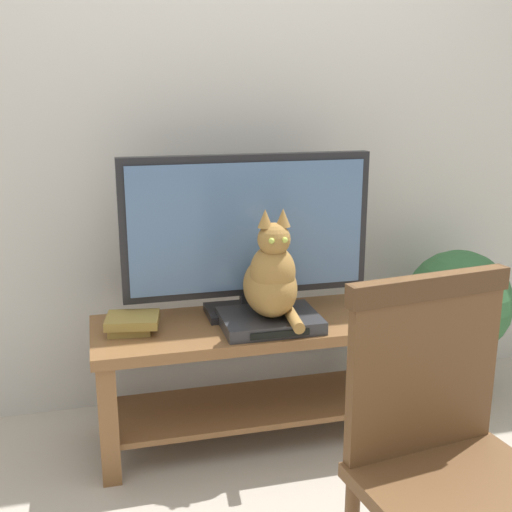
# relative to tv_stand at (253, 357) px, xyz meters

# --- Properties ---
(back_wall) EXTENTS (7.00, 0.12, 2.80)m
(back_wall) POSITION_rel_tv_stand_xyz_m (-0.02, 0.49, 1.04)
(back_wall) COLOR beige
(back_wall) RESTS_ON ground
(tv_stand) EXTENTS (1.29, 0.47, 0.52)m
(tv_stand) POSITION_rel_tv_stand_xyz_m (0.00, 0.00, 0.00)
(tv_stand) COLOR brown
(tv_stand) RESTS_ON ground
(tv) EXTENTS (1.02, 0.20, 0.66)m
(tv) POSITION_rel_tv_stand_xyz_m (0.00, 0.09, 0.51)
(tv) COLOR black
(tv) RESTS_ON tv_stand
(media_box) EXTENTS (0.38, 0.30, 0.05)m
(media_box) POSITION_rel_tv_stand_xyz_m (0.05, -0.07, 0.18)
(media_box) COLOR #2D2D30
(media_box) RESTS_ON tv_stand
(cat) EXTENTS (0.20, 0.38, 0.43)m
(cat) POSITION_rel_tv_stand_xyz_m (0.05, -0.09, 0.36)
(cat) COLOR olive
(cat) RESTS_ON media_box
(wooden_chair) EXTENTS (0.54, 0.54, 0.98)m
(wooden_chair) POSITION_rel_tv_stand_xyz_m (0.24, -1.10, 0.21)
(wooden_chair) COLOR brown
(wooden_chair) RESTS_ON ground
(book_stack) EXTENTS (0.22, 0.19, 0.07)m
(book_stack) POSITION_rel_tv_stand_xyz_m (-0.48, 0.01, 0.19)
(book_stack) COLOR olive
(book_stack) RESTS_ON tv_stand
(potted_plant) EXTENTS (0.48, 0.48, 0.73)m
(potted_plant) POSITION_rel_tv_stand_xyz_m (0.98, 0.07, 0.10)
(potted_plant) COLOR #9E6B4C
(potted_plant) RESTS_ON ground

